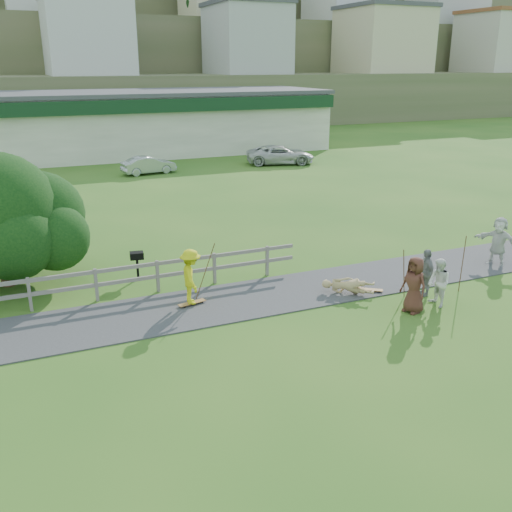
% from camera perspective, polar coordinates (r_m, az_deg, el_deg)
% --- Properties ---
extents(ground, '(260.00, 260.00, 0.00)m').
position_cam_1_polar(ground, '(17.13, -0.48, -6.44)').
color(ground, '#2C5F1B').
rests_on(ground, ground).
extents(path, '(34.00, 3.00, 0.04)m').
position_cam_1_polar(path, '(18.39, -2.29, -4.55)').
color(path, '#343437').
rests_on(path, ground).
extents(fence, '(15.05, 0.10, 1.10)m').
position_cam_1_polar(fence, '(18.84, -17.58, -2.57)').
color(fence, '#605A54').
rests_on(fence, ground).
extents(strip_mall, '(32.50, 10.75, 5.10)m').
position_cam_1_polar(strip_mall, '(50.47, -11.97, 12.99)').
color(strip_mall, beige).
rests_on(strip_mall, ground).
extents(hillside, '(220.00, 67.00, 47.50)m').
position_cam_1_polar(hillside, '(106.03, -21.41, 21.40)').
color(hillside, '#4C5934').
rests_on(hillside, ground).
extents(skater_rider, '(0.78, 1.21, 1.76)m').
position_cam_1_polar(skater_rider, '(17.89, -6.52, -2.37)').
color(skater_rider, '#CAC913').
rests_on(skater_rider, ground).
extents(skater_fallen, '(1.38, 1.59, 0.62)m').
position_cam_1_polar(skater_fallen, '(19.07, 9.17, -2.97)').
color(skater_fallen, tan).
rests_on(skater_fallen, ground).
extents(spectator_a, '(0.62, 0.78, 1.55)m').
position_cam_1_polar(spectator_a, '(18.69, 17.82, -2.59)').
color(spectator_a, silver).
rests_on(spectator_a, ground).
extents(spectator_b, '(0.55, 0.98, 1.59)m').
position_cam_1_polar(spectator_b, '(19.46, 16.61, -1.57)').
color(spectator_b, gray).
rests_on(spectator_b, ground).
extents(spectator_c, '(0.76, 0.98, 1.78)m').
position_cam_1_polar(spectator_c, '(18.00, 15.54, -2.80)').
color(spectator_c, '#512920').
rests_on(spectator_c, ground).
extents(spectator_d, '(1.21, 1.81, 1.87)m').
position_cam_1_polar(spectator_d, '(23.27, 23.07, 1.36)').
color(spectator_d, silver).
rests_on(spectator_d, ground).
extents(car_silver, '(3.83, 1.78, 1.22)m').
position_cam_1_polar(car_silver, '(40.53, -10.69, 8.92)').
color(car_silver, '#A3A7AB').
rests_on(car_silver, ground).
extents(car_white, '(5.54, 3.67, 1.41)m').
position_cam_1_polar(car_white, '(43.85, 2.44, 10.08)').
color(car_white, beige).
rests_on(car_white, ground).
extents(tree, '(6.32, 6.32, 3.30)m').
position_cam_1_polar(tree, '(21.02, -24.06, 1.52)').
color(tree, black).
rests_on(tree, ground).
extents(bbq, '(0.51, 0.41, 1.00)m').
position_cam_1_polar(bbq, '(20.55, -11.77, -0.96)').
color(bbq, black).
rests_on(bbq, ground).
extents(longboard_rider, '(0.94, 0.41, 0.10)m').
position_cam_1_polar(longboard_rider, '(18.20, -6.42, -4.81)').
color(longboard_rider, '#976231').
rests_on(longboard_rider, ground).
extents(longboard_fallen, '(0.82, 0.67, 0.10)m').
position_cam_1_polar(longboard_fallen, '(19.51, 11.29, -3.43)').
color(longboard_fallen, '#976231').
rests_on(longboard_fallen, ground).
extents(helmet, '(0.27, 0.27, 0.27)m').
position_cam_1_polar(helmet, '(19.71, 10.09, -2.84)').
color(helmet, '#A40C23').
rests_on(helmet, ground).
extents(pole_rider, '(0.03, 0.03, 1.97)m').
position_cam_1_polar(pole_rider, '(18.38, -5.10, -1.40)').
color(pole_rider, '#523421').
rests_on(pole_rider, ground).
extents(pole_spec_left, '(0.03, 0.03, 1.67)m').
position_cam_1_polar(pole_spec_left, '(19.03, 14.57, -1.71)').
color(pole_spec_left, '#523421').
rests_on(pole_spec_left, ground).
extents(pole_spec_right, '(0.03, 0.03, 1.94)m').
position_cam_1_polar(pole_spec_right, '(20.09, 19.94, -0.76)').
color(pole_spec_right, '#523421').
rests_on(pole_spec_right, ground).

